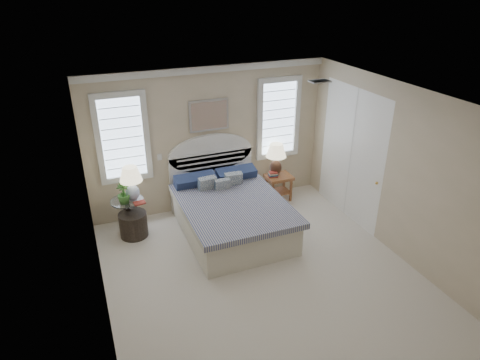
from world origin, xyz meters
The scene contains 21 objects.
floor centered at (0.00, 0.00, 0.00)m, with size 4.50×5.00×0.01m, color beige.
ceiling centered at (0.00, 0.00, 2.70)m, with size 4.50×5.00×0.01m, color silver.
wall_back centered at (0.00, 2.50, 1.35)m, with size 4.50×0.02×2.70m, color #BBAD8C.
wall_left centered at (-2.25, 0.00, 1.35)m, with size 0.02×5.00×2.70m, color #BBAD8C.
wall_right centered at (2.25, 0.00, 1.35)m, with size 0.02×5.00×2.70m, color #BBAD8C.
crown_molding centered at (0.00, 2.46, 2.64)m, with size 4.50×0.08×0.12m, color silver.
hvac_vent centered at (1.20, 0.80, 2.68)m, with size 0.30×0.20×0.02m, color #B2B2B2.
switch_plate centered at (-0.95, 2.48, 1.15)m, with size 0.08×0.01×0.12m, color silver.
window_left centered at (-1.55, 2.48, 1.60)m, with size 0.90×0.06×1.60m, color #A8BCD5.
window_right centered at (1.40, 2.48, 1.60)m, with size 0.90×0.06×1.60m, color #A8BCD5.
painting centered at (0.00, 2.46, 1.82)m, with size 0.74×0.04×0.58m, color silver.
closet_door centered at (2.23, 1.20, 1.20)m, with size 0.02×1.80×2.40m, color white.
bed centered at (0.00, 1.46, 0.39)m, with size 1.72×2.28×1.47m.
side_table_left centered at (-1.65, 2.05, 0.39)m, with size 0.56×0.56×0.63m.
nightstand_right centered at (1.30, 2.15, 0.39)m, with size 0.50×0.40×0.53m.
floor_pot centered at (-1.61, 1.91, 0.22)m, with size 0.48×0.48×0.43m, color black.
lamp_left centered at (-1.54, 2.03, 1.01)m, with size 0.40×0.40×0.62m.
lamp_right centered at (1.27, 2.25, 0.92)m, with size 0.44×0.44×0.64m.
potted_plant centered at (-1.70, 1.96, 0.82)m, with size 0.21×0.21×0.38m, color #33702C.
books_left centered at (-1.47, 1.85, 0.64)m, with size 0.19×0.14×0.03m.
books_right centered at (1.17, 2.16, 0.58)m, with size 0.21×0.17×0.10m.
Camera 1 is at (-2.25, -4.62, 4.11)m, focal length 32.00 mm.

